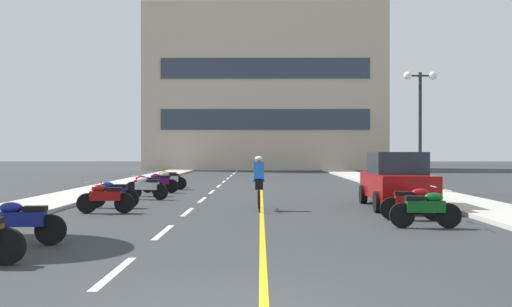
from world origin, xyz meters
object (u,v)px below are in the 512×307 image
(motorcycle_2, at_px, (426,208))
(motorcycle_3, at_px, (413,203))
(motorcycle_5, at_px, (113,193))
(motorcycle_6, at_px, (147,187))
(motorcycle_1, at_px, (21,221))
(street_lamp_mid, at_px, (420,104))
(cyclist_rider, at_px, (259,182))
(motorcycle_7, at_px, (145,185))
(motorcycle_8, at_px, (159,182))
(motorcycle_4, at_px, (105,197))
(motorcycle_9, at_px, (169,180))
(motorcycle_10, at_px, (167,178))
(parked_car_near, at_px, (396,180))

(motorcycle_2, relative_size, motorcycle_3, 1.00)
(motorcycle_5, relative_size, motorcycle_6, 1.02)
(motorcycle_3, bearing_deg, motorcycle_1, -156.13)
(street_lamp_mid, height_order, cyclist_rider, street_lamp_mid)
(motorcycle_1, height_order, motorcycle_7, same)
(street_lamp_mid, distance_m, cyclist_rider, 10.16)
(motorcycle_6, bearing_deg, motorcycle_3, -35.45)
(motorcycle_8, bearing_deg, motorcycle_3, -47.35)
(street_lamp_mid, height_order, motorcycle_3, street_lamp_mid)
(motorcycle_1, bearing_deg, motorcycle_2, 15.73)
(motorcycle_4, distance_m, motorcycle_9, 9.72)
(motorcycle_1, height_order, motorcycle_6, same)
(street_lamp_mid, height_order, motorcycle_10, street_lamp_mid)
(motorcycle_10, distance_m, cyclist_rider, 11.49)
(motorcycle_4, height_order, cyclist_rider, cyclist_rider)
(motorcycle_1, xyz_separation_m, cyclist_rider, (4.62, 6.33, 0.41))
(motorcycle_7, bearing_deg, motorcycle_6, -75.55)
(motorcycle_4, height_order, motorcycle_7, same)
(motorcycle_3, relative_size, motorcycle_7, 1.00)
(motorcycle_2, relative_size, motorcycle_8, 1.00)
(motorcycle_9, distance_m, cyclist_rider, 9.80)
(motorcycle_10, bearing_deg, motorcycle_6, -86.12)
(motorcycle_1, relative_size, motorcycle_4, 1.00)
(motorcycle_10, bearing_deg, motorcycle_4, -89.00)
(motorcycle_8, height_order, motorcycle_10, same)
(parked_car_near, distance_m, motorcycle_6, 9.23)
(motorcycle_1, height_order, motorcycle_4, same)
(motorcycle_7, distance_m, cyclist_rider, 6.89)
(motorcycle_3, distance_m, cyclist_rider, 4.82)
(street_lamp_mid, height_order, motorcycle_8, street_lamp_mid)
(motorcycle_1, bearing_deg, cyclist_rider, 53.88)
(street_lamp_mid, distance_m, motorcycle_5, 13.75)
(street_lamp_mid, height_order, parked_car_near, street_lamp_mid)
(cyclist_rider, bearing_deg, motorcycle_2, -44.20)
(motorcycle_6, bearing_deg, motorcycle_7, 104.45)
(motorcycle_8, bearing_deg, motorcycle_9, 88.05)
(motorcycle_3, bearing_deg, motorcycle_8, 132.65)
(motorcycle_7, distance_m, motorcycle_10, 5.41)
(motorcycle_4, xyz_separation_m, motorcycle_8, (0.12, 7.77, 0.00))
(motorcycle_3, bearing_deg, motorcycle_9, 127.07)
(motorcycle_4, bearing_deg, street_lamp_mid, 33.17)
(motorcycle_6, height_order, cyclist_rider, cyclist_rider)
(motorcycle_6, distance_m, motorcycle_8, 3.30)
(motorcycle_1, xyz_separation_m, motorcycle_7, (-0.06, 11.37, 0.00))
(motorcycle_6, bearing_deg, motorcycle_9, 90.89)
(motorcycle_1, relative_size, motorcycle_8, 1.00)
(motorcycle_7, distance_m, motorcycle_9, 3.75)
(motorcycle_7, relative_size, cyclist_rider, 0.96)
(motorcycle_2, distance_m, motorcycle_7, 12.46)
(motorcycle_5, bearing_deg, motorcycle_3, -18.57)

